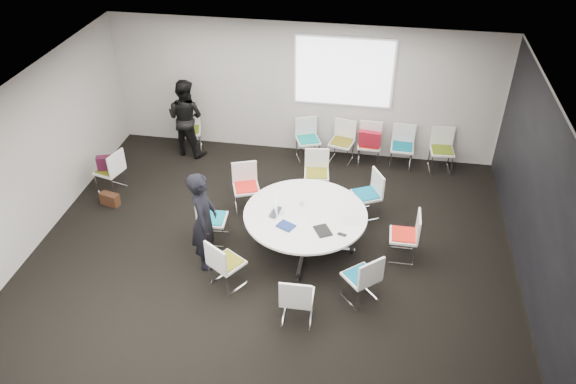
% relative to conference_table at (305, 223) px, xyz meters
% --- Properties ---
extents(room_shell, '(8.08, 7.08, 2.88)m').
position_rel_conference_table_xyz_m(room_shell, '(-0.42, -0.24, 0.88)').
color(room_shell, black).
rests_on(room_shell, ground).
extents(conference_table, '(2.02, 2.02, 0.73)m').
position_rel_conference_table_xyz_m(conference_table, '(0.00, 0.00, 0.00)').
color(conference_table, silver).
rests_on(conference_table, ground).
extents(projection_screen, '(1.90, 0.03, 1.35)m').
position_rel_conference_table_xyz_m(projection_screen, '(0.28, 3.22, 1.33)').
color(projection_screen, white).
rests_on(projection_screen, room_shell).
extents(chair_ring_a, '(0.45, 0.46, 0.88)m').
position_rel_conference_table_xyz_m(chair_ring_a, '(1.62, 0.04, -0.24)').
color(chair_ring_a, silver).
rests_on(chair_ring_a, ground).
extents(chair_ring_b, '(0.61, 0.62, 0.88)m').
position_rel_conference_table_xyz_m(chair_ring_b, '(0.96, 1.10, -0.24)').
color(chair_ring_b, silver).
rests_on(chair_ring_b, ground).
extents(chair_ring_c, '(0.51, 0.50, 0.88)m').
position_rel_conference_table_xyz_m(chair_ring_c, '(-0.02, 1.64, -0.24)').
color(chair_ring_c, silver).
rests_on(chair_ring_c, ground).
extents(chair_ring_d, '(0.59, 0.58, 0.88)m').
position_rel_conference_table_xyz_m(chair_ring_d, '(-1.23, 0.96, -0.24)').
color(chair_ring_d, silver).
rests_on(chair_ring_d, ground).
extents(chair_ring_e, '(0.48, 0.49, 0.88)m').
position_rel_conference_table_xyz_m(chair_ring_e, '(-1.58, -0.05, -0.24)').
color(chair_ring_e, silver).
rests_on(chair_ring_e, ground).
extents(chair_ring_f, '(0.63, 0.63, 0.88)m').
position_rel_conference_table_xyz_m(chair_ring_f, '(-1.06, -1.08, -0.24)').
color(chair_ring_f, silver).
rests_on(chair_ring_f, ground).
extents(chair_ring_g, '(0.47, 0.46, 0.88)m').
position_rel_conference_table_xyz_m(chair_ring_g, '(0.12, -1.62, -0.24)').
color(chair_ring_g, silver).
rests_on(chair_ring_g, ground).
extents(chair_ring_h, '(0.64, 0.64, 0.88)m').
position_rel_conference_table_xyz_m(chair_ring_h, '(1.00, -1.04, -0.24)').
color(chair_ring_h, silver).
rests_on(chair_ring_h, ground).
extents(chair_back_a, '(0.59, 0.58, 0.88)m').
position_rel_conference_table_xyz_m(chair_back_a, '(-0.36, 2.90, -0.24)').
color(chair_back_a, silver).
rests_on(chair_back_a, ground).
extents(chair_back_b, '(0.55, 0.54, 0.88)m').
position_rel_conference_table_xyz_m(chair_back_b, '(0.35, 2.92, -0.24)').
color(chair_back_b, silver).
rests_on(chair_back_b, ground).
extents(chair_back_c, '(0.47, 0.46, 0.88)m').
position_rel_conference_table_xyz_m(chair_back_c, '(0.91, 2.93, -0.24)').
color(chair_back_c, silver).
rests_on(chair_back_c, ground).
extents(chair_back_d, '(0.48, 0.46, 0.88)m').
position_rel_conference_table_xyz_m(chair_back_d, '(1.59, 2.93, -0.24)').
color(chair_back_d, silver).
rests_on(chair_back_d, ground).
extents(chair_back_e, '(0.49, 0.48, 0.88)m').
position_rel_conference_table_xyz_m(chair_back_e, '(2.38, 2.93, -0.24)').
color(chair_back_e, silver).
rests_on(chair_back_e, ground).
extents(chair_spare_left, '(0.55, 0.56, 0.88)m').
position_rel_conference_table_xyz_m(chair_spare_left, '(-3.92, 1.09, -0.24)').
color(chair_spare_left, silver).
rests_on(chair_spare_left, ground).
extents(chair_person_back, '(0.56, 0.55, 0.88)m').
position_rel_conference_table_xyz_m(chair_person_back, '(-2.92, 2.89, -0.24)').
color(chair_person_back, silver).
rests_on(chair_person_back, ground).
extents(person_main, '(0.52, 0.69, 1.72)m').
position_rel_conference_table_xyz_m(person_main, '(-1.52, -0.63, 0.34)').
color(person_main, black).
rests_on(person_main, ground).
extents(person_back, '(0.95, 0.82, 1.68)m').
position_rel_conference_table_xyz_m(person_back, '(-2.91, 2.72, 0.32)').
color(person_back, black).
rests_on(person_back, ground).
extents(laptop, '(0.26, 0.35, 0.02)m').
position_rel_conference_table_xyz_m(laptop, '(-0.44, -0.08, 0.23)').
color(laptop, '#333338').
rests_on(laptop, conference_table).
extents(laptop_lid, '(0.12, 0.29, 0.22)m').
position_rel_conference_table_xyz_m(laptop_lid, '(-0.49, -0.03, 0.34)').
color(laptop_lid, silver).
rests_on(laptop_lid, conference_table).
extents(notebook_black, '(0.34, 0.37, 0.02)m').
position_rel_conference_table_xyz_m(notebook_black, '(0.33, -0.42, 0.22)').
color(notebook_black, black).
rests_on(notebook_black, conference_table).
extents(tablet_folio, '(0.32, 0.30, 0.03)m').
position_rel_conference_table_xyz_m(tablet_folio, '(-0.26, -0.40, 0.23)').
color(tablet_folio, navy).
rests_on(tablet_folio, conference_table).
extents(papers_right, '(0.35, 0.30, 0.00)m').
position_rel_conference_table_xyz_m(papers_right, '(0.62, 0.22, 0.22)').
color(papers_right, white).
rests_on(papers_right, conference_table).
extents(papers_front, '(0.31, 0.23, 0.00)m').
position_rel_conference_table_xyz_m(papers_front, '(0.72, -0.08, 0.22)').
color(papers_front, silver).
rests_on(papers_front, conference_table).
extents(cup, '(0.08, 0.08, 0.09)m').
position_rel_conference_table_xyz_m(cup, '(-0.10, 0.21, 0.26)').
color(cup, white).
rests_on(cup, conference_table).
extents(phone, '(0.15, 0.11, 0.01)m').
position_rel_conference_table_xyz_m(phone, '(0.64, -0.46, 0.22)').
color(phone, black).
rests_on(phone, conference_table).
extents(maroon_bag, '(0.42, 0.25, 0.28)m').
position_rel_conference_table_xyz_m(maroon_bag, '(-3.94, 1.09, 0.10)').
color(maroon_bag, '#411127').
rests_on(maroon_bag, chair_spare_left).
extents(brown_bag, '(0.39, 0.24, 0.24)m').
position_rel_conference_table_xyz_m(brown_bag, '(-3.78, 0.62, -0.40)').
color(brown_bag, '#361E11').
rests_on(brown_bag, ground).
extents(red_jacket, '(0.46, 0.21, 0.36)m').
position_rel_conference_table_xyz_m(red_jacket, '(0.91, 2.70, 0.18)').
color(red_jacket, maroon).
rests_on(red_jacket, chair_back_c).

